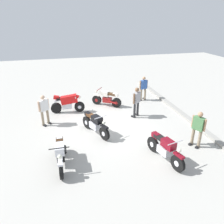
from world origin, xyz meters
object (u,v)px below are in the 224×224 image
(motorcycle_cream_vintage, at_px, (107,98))
(person_in_white_shirt, at_px, (44,108))
(motorcycle_maroon_cruiser, at_px, (165,149))
(person_in_gray_shirt, at_px, (137,100))
(person_in_green_shirt, at_px, (198,127))
(motorcycle_silver_cruiser, at_px, (61,153))
(motorcycle_red_sportbike, at_px, (68,103))
(person_in_blue_shirt, at_px, (143,87))
(motorcycle_black_cruiser, at_px, (95,124))

(motorcycle_cream_vintage, height_order, person_in_white_shirt, person_in_white_shirt)
(motorcycle_maroon_cruiser, xyz_separation_m, person_in_gray_shirt, (-4.04, 0.27, 0.46))
(motorcycle_cream_vintage, bearing_deg, person_in_green_shirt, 152.93)
(motorcycle_cream_vintage, height_order, motorcycle_maroon_cruiser, motorcycle_maroon_cruiser)
(motorcycle_cream_vintage, height_order, motorcycle_silver_cruiser, motorcycle_silver_cruiser)
(motorcycle_red_sportbike, xyz_separation_m, motorcycle_silver_cruiser, (4.94, -0.56, -0.07))
(motorcycle_maroon_cruiser, relative_size, person_in_green_shirt, 1.26)
(person_in_blue_shirt, xyz_separation_m, person_in_gray_shirt, (2.35, -1.34, 0.07))
(motorcycle_cream_vintage, xyz_separation_m, person_in_green_shirt, (5.41, 2.77, 0.44))
(motorcycle_cream_vintage, xyz_separation_m, motorcycle_red_sportbike, (0.40, -2.42, 0.11))
(person_in_white_shirt, bearing_deg, motorcycle_black_cruiser, 19.32)
(person_in_gray_shirt, distance_m, person_in_white_shirt, 4.92)
(motorcycle_cream_vintage, relative_size, motorcycle_maroon_cruiser, 0.81)
(person_in_gray_shirt, bearing_deg, motorcycle_silver_cruiser, 89.50)
(motorcycle_silver_cruiser, bearing_deg, motorcycle_cream_vintage, 151.88)
(motorcycle_cream_vintage, distance_m, motorcycle_silver_cruiser, 6.11)
(motorcycle_black_cruiser, relative_size, motorcycle_silver_cruiser, 0.93)
(person_in_white_shirt, bearing_deg, motorcycle_cream_vintage, 77.92)
(motorcycle_silver_cruiser, height_order, person_in_gray_shirt, person_in_gray_shirt)
(person_in_blue_shirt, relative_size, person_in_white_shirt, 1.00)
(motorcycle_black_cruiser, xyz_separation_m, person_in_gray_shirt, (-1.32, 2.55, 0.46))
(person_in_blue_shirt, relative_size, person_in_green_shirt, 1.00)
(motorcycle_maroon_cruiser, relative_size, motorcycle_silver_cruiser, 0.98)
(person_in_white_shirt, bearing_deg, person_in_blue_shirt, 71.29)
(motorcycle_cream_vintage, relative_size, motorcycle_red_sportbike, 0.85)
(motorcycle_maroon_cruiser, height_order, motorcycle_silver_cruiser, same)
(motorcycle_black_cruiser, relative_size, person_in_green_shirt, 1.19)
(person_in_green_shirt, bearing_deg, motorcycle_red_sportbike, -70.75)
(motorcycle_cream_vintage, xyz_separation_m, person_in_gray_shirt, (1.96, 1.25, 0.50))
(motorcycle_red_sportbike, height_order, motorcycle_black_cruiser, motorcycle_red_sportbike)
(person_in_gray_shirt, xyz_separation_m, person_in_white_shirt, (-0.23, -4.91, -0.06))
(person_in_gray_shirt, bearing_deg, motorcycle_maroon_cruiser, 137.08)
(person_in_white_shirt, height_order, person_in_green_shirt, person_in_green_shirt)
(motorcycle_red_sportbike, relative_size, person_in_white_shirt, 1.20)
(motorcycle_red_sportbike, distance_m, motorcycle_black_cruiser, 3.09)
(motorcycle_black_cruiser, bearing_deg, motorcycle_silver_cruiser, -64.29)
(motorcycle_cream_vintage, distance_m, motorcycle_red_sportbike, 2.45)
(motorcycle_silver_cruiser, bearing_deg, motorcycle_maroon_cruiser, 81.54)
(motorcycle_maroon_cruiser, relative_size, person_in_white_shirt, 1.26)
(motorcycle_cream_vintage, height_order, person_in_blue_shirt, person_in_blue_shirt)
(person_in_green_shirt, bearing_deg, person_in_blue_shirt, -114.95)
(motorcycle_black_cruiser, bearing_deg, motorcycle_red_sportbike, 176.05)
(motorcycle_maroon_cruiser, bearing_deg, motorcycle_cream_vintage, 175.08)
(person_in_white_shirt, bearing_deg, motorcycle_silver_cruiser, -26.70)
(motorcycle_silver_cruiser, height_order, person_in_white_shirt, person_in_white_shirt)
(motorcycle_silver_cruiser, distance_m, person_in_white_shirt, 3.69)
(motorcycle_maroon_cruiser, height_order, person_in_green_shirt, person_in_green_shirt)
(motorcycle_maroon_cruiser, bearing_deg, motorcycle_silver_cruiser, -113.69)
(motorcycle_silver_cruiser, height_order, person_in_green_shirt, person_in_green_shirt)
(motorcycle_cream_vintage, relative_size, person_in_white_shirt, 1.03)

